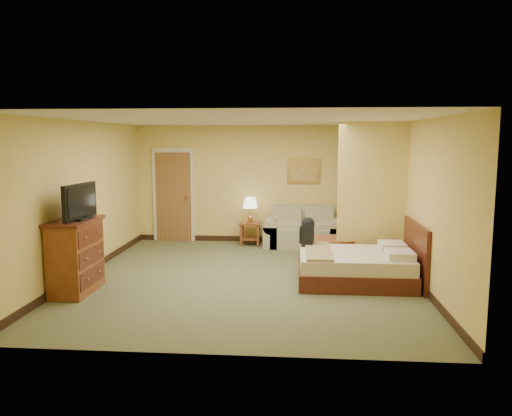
# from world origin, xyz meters

# --- Properties ---
(floor) EXTENTS (6.00, 6.00, 0.00)m
(floor) POSITION_xyz_m (0.00, 0.00, 0.00)
(floor) COLOR brown
(floor) RESTS_ON ground
(ceiling) EXTENTS (6.00, 6.00, 0.00)m
(ceiling) POSITION_xyz_m (0.00, 0.00, 2.60)
(ceiling) COLOR white
(ceiling) RESTS_ON back_wall
(back_wall) EXTENTS (5.50, 0.02, 2.60)m
(back_wall) POSITION_xyz_m (0.00, 3.00, 1.30)
(back_wall) COLOR #DABC5D
(back_wall) RESTS_ON floor
(left_wall) EXTENTS (0.02, 6.00, 2.60)m
(left_wall) POSITION_xyz_m (-2.75, 0.00, 1.30)
(left_wall) COLOR #DABC5D
(left_wall) RESTS_ON floor
(right_wall) EXTENTS (0.02, 6.00, 2.60)m
(right_wall) POSITION_xyz_m (2.75, 0.00, 1.30)
(right_wall) COLOR #DABC5D
(right_wall) RESTS_ON floor
(partition) EXTENTS (1.20, 0.15, 2.60)m
(partition) POSITION_xyz_m (2.15, 0.93, 1.30)
(partition) COLOR #DABC5D
(partition) RESTS_ON floor
(door) EXTENTS (0.94, 0.16, 2.10)m
(door) POSITION_xyz_m (-1.95, 2.96, 1.03)
(door) COLOR beige
(door) RESTS_ON floor
(baseboard) EXTENTS (5.50, 0.02, 0.12)m
(baseboard) POSITION_xyz_m (0.00, 2.99, 0.06)
(baseboard) COLOR black
(baseboard) RESTS_ON floor
(loveseat) EXTENTS (1.69, 0.78, 0.85)m
(loveseat) POSITION_xyz_m (0.96, 2.57, 0.28)
(loveseat) COLOR tan
(loveseat) RESTS_ON floor
(side_table) EXTENTS (0.45, 0.45, 0.50)m
(side_table) POSITION_xyz_m (-0.19, 2.65, 0.33)
(side_table) COLOR brown
(side_table) RESTS_ON floor
(table_lamp) EXTENTS (0.33, 0.33, 0.54)m
(table_lamp) POSITION_xyz_m (-0.19, 2.65, 0.91)
(table_lamp) COLOR #B57E42
(table_lamp) RESTS_ON side_table
(coffee_table) EXTENTS (0.93, 0.93, 0.48)m
(coffee_table) POSITION_xyz_m (1.40, 1.07, 0.34)
(coffee_table) COLOR brown
(coffee_table) RESTS_ON floor
(wall_picture) EXTENTS (0.71, 0.04, 0.56)m
(wall_picture) POSITION_xyz_m (0.96, 2.97, 1.60)
(wall_picture) COLOR #B78E3F
(wall_picture) RESTS_ON back_wall
(dresser) EXTENTS (0.55, 1.04, 1.11)m
(dresser) POSITION_xyz_m (-2.48, -0.98, 0.56)
(dresser) COLOR brown
(dresser) RESTS_ON floor
(tv) EXTENTS (0.25, 0.88, 0.54)m
(tv) POSITION_xyz_m (-2.38, -0.98, 1.36)
(tv) COLOR black
(tv) RESTS_ON dresser
(bed) EXTENTS (1.88, 1.52, 0.98)m
(bed) POSITION_xyz_m (1.83, -0.10, 0.27)
(bed) COLOR #44180F
(bed) RESTS_ON floor
(backpack) EXTENTS (0.23, 0.31, 0.49)m
(backpack) POSITION_xyz_m (1.01, 0.41, 0.74)
(backpack) COLOR black
(backpack) RESTS_ON bed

